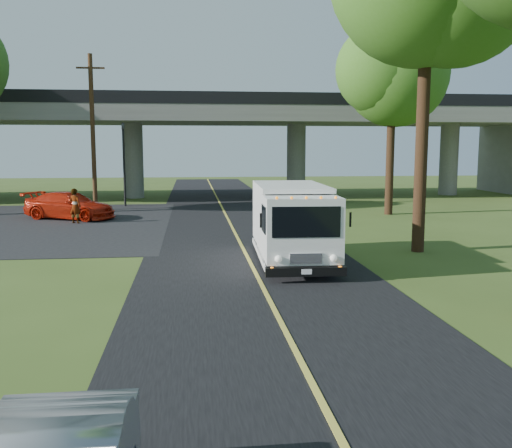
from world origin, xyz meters
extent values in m
plane|color=#3B501C|center=(0.00, 0.00, 0.00)|extent=(120.00, 120.00, 0.00)
cube|color=black|center=(0.00, 10.00, 0.01)|extent=(7.00, 90.00, 0.02)
cube|color=black|center=(-11.00, 18.00, 0.01)|extent=(16.00, 18.00, 0.01)
cube|color=gold|center=(0.00, 10.00, 0.03)|extent=(0.12, 90.00, 0.01)
cube|color=slate|center=(0.00, 32.00, 6.00)|extent=(50.00, 9.00, 1.20)
cube|color=black|center=(0.00, 27.60, 6.90)|extent=(50.00, 0.25, 0.80)
cube|color=black|center=(0.00, 36.40, 6.90)|extent=(50.00, 0.25, 0.80)
cylinder|color=slate|center=(-6.00, 32.00, 2.70)|extent=(1.40, 1.40, 5.40)
cylinder|color=slate|center=(6.00, 32.00, 2.70)|extent=(1.40, 1.40, 5.40)
cylinder|color=slate|center=(18.00, 32.00, 2.70)|extent=(1.40, 1.40, 5.40)
cylinder|color=black|center=(-6.00, 26.00, 2.60)|extent=(0.14, 0.14, 5.20)
imported|color=black|center=(-6.00, 26.00, 4.60)|extent=(0.18, 0.22, 1.10)
cylinder|color=#472D19|center=(-7.50, 24.00, 4.50)|extent=(0.26, 0.26, 9.00)
cube|color=#472D19|center=(-7.50, 24.00, 8.20)|extent=(1.60, 0.10, 0.10)
cylinder|color=#382314|center=(6.20, 9.00, 3.85)|extent=(0.44, 0.44, 7.70)
cylinder|color=#382314|center=(9.00, 20.00, 3.32)|extent=(0.44, 0.44, 6.65)
sphere|color=#396B1C|center=(9.00, 20.00, 8.20)|extent=(5.58, 5.58, 5.58)
sphere|color=#396B1C|center=(9.50, 19.60, 8.50)|extent=(4.96, 4.96, 4.96)
cube|color=white|center=(1.38, 8.30, 1.50)|extent=(2.30, 4.03, 2.02)
cube|color=white|center=(1.27, 5.52, 1.41)|extent=(2.21, 1.70, 1.84)
cube|color=black|center=(1.24, 4.73, 1.70)|extent=(1.88, 0.15, 0.85)
cube|color=black|center=(1.24, 4.64, 0.34)|extent=(2.25, 0.25, 0.25)
cube|color=white|center=(1.37, 7.94, 0.27)|extent=(2.35, 5.28, 0.16)
cylinder|color=black|center=(0.36, 5.74, 0.40)|extent=(0.28, 0.82, 0.81)
cylinder|color=black|center=(2.19, 5.67, 0.40)|extent=(0.28, 0.82, 0.81)
cylinder|color=black|center=(0.51, 9.50, 0.40)|extent=(0.28, 0.82, 0.81)
cylinder|color=black|center=(2.34, 9.43, 0.40)|extent=(0.28, 0.82, 0.81)
imported|color=#B81F0B|center=(-8.13, 19.86, 0.70)|extent=(5.21, 3.77, 1.40)
imported|color=gray|center=(-7.50, 18.05, 0.86)|extent=(0.75, 0.66, 1.72)
camera|label=1|loc=(-1.85, -10.37, 3.75)|focal=40.00mm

